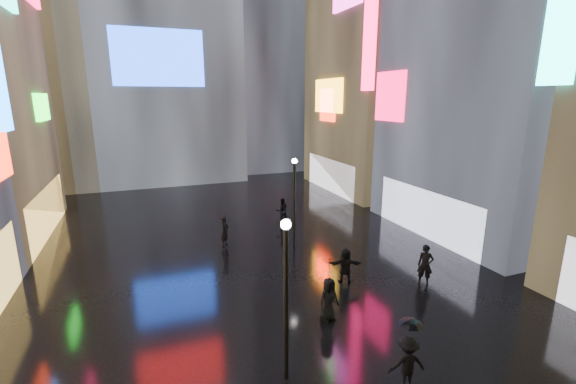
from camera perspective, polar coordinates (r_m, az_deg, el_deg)
ground at (r=23.54m, az=-7.02°, el=-7.48°), size 140.00×140.00×0.00m
building_right_far at (r=38.16m, az=13.89°, el=21.69°), size 10.28×12.00×28.00m
tower_flank_right at (r=50.12m, az=-4.63°, el=23.54°), size 12.00×12.00×34.00m
tower_flank_left at (r=44.48m, az=-34.06°, el=17.37°), size 10.00×10.00×26.00m
lamp_near at (r=11.69m, az=-0.31°, el=-14.65°), size 0.30×0.30×5.20m
lamp_far at (r=22.06m, az=0.95°, el=-0.80°), size 0.30×0.30×5.20m
pedestrian_2 at (r=12.95m, az=17.23°, el=-23.05°), size 1.25×0.89×1.75m
pedestrian_4 at (r=15.64m, az=6.05°, el=-15.53°), size 0.95×0.71×1.74m
pedestrian_5 at (r=18.56m, az=8.50°, el=-10.75°), size 1.64×1.01×1.69m
pedestrian_6 at (r=22.93m, az=-9.32°, el=-5.68°), size 0.75×0.81×1.85m
pedestrian_7 at (r=26.66m, az=-0.88°, el=-2.78°), size 0.88×0.69×1.79m
umbrella_1 at (r=12.29m, az=17.64°, el=-18.63°), size 0.91×0.91×0.61m
umbrella_2 at (r=15.04m, az=6.17°, el=-11.22°), size 1.14×1.15×0.85m
pedestrian_8 at (r=19.23m, az=19.67°, el=-10.15°), size 0.84×0.79×1.93m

